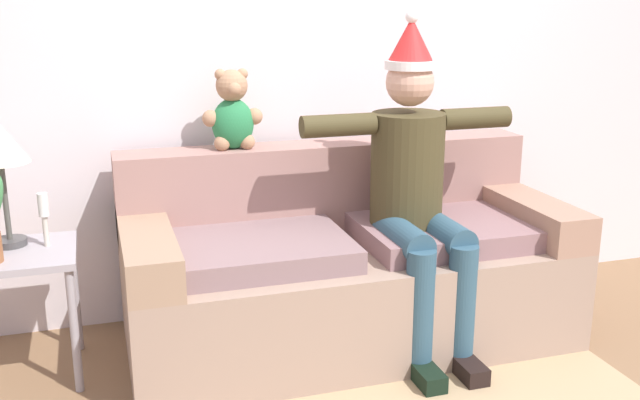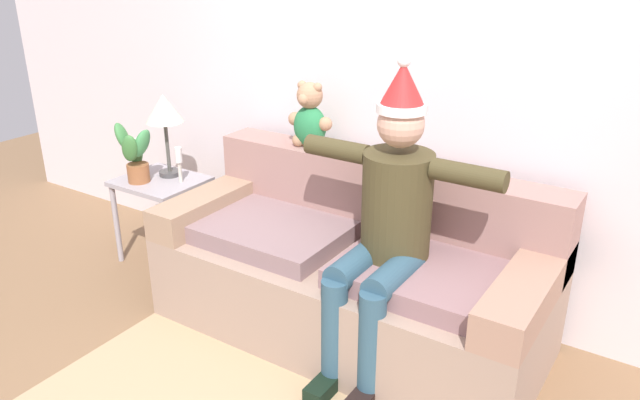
% 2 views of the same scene
% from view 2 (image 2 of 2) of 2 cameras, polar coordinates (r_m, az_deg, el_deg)
% --- Properties ---
extents(back_wall, '(7.00, 0.10, 2.70)m').
position_cam_2_polar(back_wall, '(3.51, 7.92, 11.52)').
color(back_wall, silver).
rests_on(back_wall, ground_plane).
extents(couch, '(2.08, 0.92, 0.91)m').
position_cam_2_polar(couch, '(3.40, 3.06, -6.57)').
color(couch, gray).
rests_on(couch, ground_plane).
extents(person_seated, '(1.02, 0.77, 1.56)m').
position_cam_2_polar(person_seated, '(2.95, 6.15, -1.78)').
color(person_seated, '#423A20').
rests_on(person_seated, ground_plane).
extents(teddy_bear, '(0.29, 0.17, 0.38)m').
position_cam_2_polar(teddy_bear, '(3.59, -0.96, 7.52)').
color(teddy_bear, '#277B46').
rests_on(teddy_bear, couch).
extents(side_table, '(0.53, 0.47, 0.58)m').
position_cam_2_polar(side_table, '(4.23, -14.32, 0.65)').
color(side_table, '#9F99A1').
rests_on(side_table, ground_plane).
extents(table_lamp, '(0.24, 0.24, 0.54)m').
position_cam_2_polar(table_lamp, '(4.14, -14.08, 7.78)').
color(table_lamp, '#424142').
rests_on(table_lamp, side_table).
extents(potted_plant, '(0.26, 0.24, 0.40)m').
position_cam_2_polar(potted_plant, '(4.13, -16.53, 4.15)').
color(potted_plant, '#955833').
rests_on(potted_plant, side_table).
extents(candle_tall, '(0.04, 0.04, 0.26)m').
position_cam_2_polar(candle_tall, '(4.24, -16.24, 4.25)').
color(candle_tall, beige).
rests_on(candle_tall, side_table).
extents(candle_short, '(0.04, 0.04, 0.23)m').
position_cam_2_polar(candle_short, '(4.07, -12.79, 3.60)').
color(candle_short, beige).
rests_on(candle_short, side_table).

